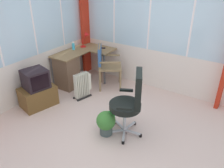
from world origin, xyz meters
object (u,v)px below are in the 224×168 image
desk_lamp (86,37)px  potted_plant (106,121)px  space_heater (83,85)px  tv_on_stand (37,90)px  office_chair (131,100)px  tv_remote (102,48)px  wooden_armchair (104,61)px  desk (69,69)px  spray_bottle (73,45)px

desk_lamp → potted_plant: size_ratio=0.83×
desk_lamp → space_heater: bearing=-146.8°
tv_on_stand → office_chair: bearing=-82.9°
tv_on_stand → tv_remote: bearing=-10.3°
wooden_armchair → potted_plant: wooden_armchair is taller
desk → tv_remote: 0.92m
potted_plant → office_chair: bearing=-53.4°
tv_remote → office_chair: (-1.48, -1.59, -0.12)m
spray_bottle → space_heater: spray_bottle is taller
wooden_armchair → potted_plant: bearing=-144.1°
desk → tv_on_stand: size_ratio=1.69×
tv_remote → potted_plant: bearing=-171.2°
spray_bottle → space_heater: (-0.57, -0.71, -0.57)m
desk → office_chair: 2.10m
office_chair → tv_on_stand: 1.94m
desk_lamp → potted_plant: bearing=-134.2°
desk_lamp → tv_on_stand: desk_lamp is taller
desk_lamp → office_chair: size_ratio=0.32×
desk → wooden_armchair: wooden_armchair is taller
tv_on_stand → space_heater: 0.90m
tv_on_stand → spray_bottle: bearing=8.3°
tv_remote → office_chair: 2.17m
desk_lamp → wooden_armchair: desk_lamp is taller
tv_remote → wooden_armchair: (-0.38, -0.33, -0.13)m
spray_bottle → tv_on_stand: (-1.29, -0.19, -0.52)m
potted_plant → space_heater: bearing=56.6°
tv_remote → space_heater: bearing=163.6°
office_chair → space_heater: (0.49, 1.38, -0.36)m
spray_bottle → office_chair: (-1.06, -2.09, -0.22)m
desk_lamp → office_chair: office_chair is taller
tv_remote → spray_bottle: (-0.43, 0.50, 0.09)m
spray_bottle → wooden_armchair: size_ratio=0.22×
tv_on_stand → wooden_armchair: bearing=-25.4°
wooden_armchair → spray_bottle: bearing=93.4°
wooden_armchair → potted_plant: 1.68m
wooden_armchair → office_chair: 1.68m
tv_remote → wooden_armchair: 0.51m
tv_remote → wooden_armchair: size_ratio=0.16×
desk → tv_remote: size_ratio=8.51×
tv_on_stand → space_heater: (0.73, -0.52, -0.06)m
tv_remote → space_heater: size_ratio=0.28×
desk → spray_bottle: bearing=20.5°
wooden_armchair → space_heater: size_ratio=1.78×
wooden_armchair → space_heater: 0.72m
spray_bottle → office_chair: 2.35m
space_heater → potted_plant: space_heater is taller
desk → space_heater: size_ratio=2.35×
desk_lamp → potted_plant: 2.45m
office_chair → tv_on_stand: size_ratio=1.46×
office_chair → wooden_armchair: bearing=48.8°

